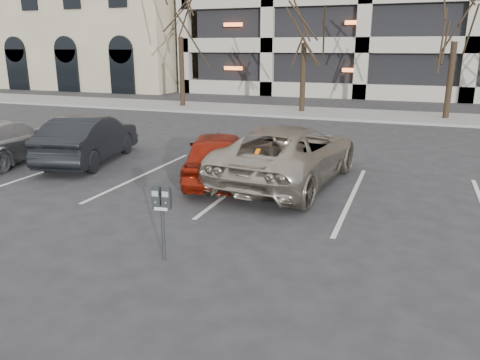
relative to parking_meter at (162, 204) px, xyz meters
name	(u,v)px	position (x,y,z in m)	size (l,w,h in m)	color
ground	(264,223)	(1.04, 2.14, -0.96)	(140.00, 140.00, 0.00)	#28282B
sidewalk	(360,115)	(1.04, 18.14, -0.90)	(80.00, 4.00, 0.12)	gray
stall_lines	(239,185)	(-0.36, 4.44, -0.95)	(16.90, 5.20, 0.00)	silver
office_building	(76,1)	(-26.96, 32.06, 6.53)	(26.00, 16.20, 15.00)	tan
parking_meter	(162,204)	(0.00, 0.00, 0.00)	(0.33, 0.17, 1.25)	black
suv_silver	(288,154)	(0.70, 5.16, -0.21)	(3.03, 5.60, 1.50)	#AFA595
car_red	(218,156)	(-1.03, 4.69, -0.29)	(1.57, 3.90, 1.33)	#9A1E0E
car_dark	(89,139)	(-5.48, 5.25, -0.25)	(1.50, 4.29, 1.41)	black
car_silver	(5,141)	(-7.86, 4.34, -0.32)	(1.80, 4.43, 1.28)	#A7A9AF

